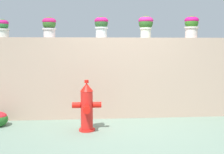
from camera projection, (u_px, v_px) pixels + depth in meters
The scene contains 8 objects.
ground_plane at pixel (130, 134), 4.73m from camera, with size 24.00×24.00×0.00m, color gray.
stone_wall at pixel (122, 77), 5.82m from camera, with size 5.13×0.38×1.59m, color tan.
potted_plant_0 at pixel (2, 27), 5.51m from camera, with size 0.27×0.27×0.35m.
potted_plant_1 at pixel (49, 26), 5.58m from camera, with size 0.26×0.26×0.39m.
potted_plant_2 at pixel (101, 25), 5.67m from camera, with size 0.27×0.27×0.42m.
potted_plant_3 at pixel (146, 24), 5.74m from camera, with size 0.30×0.30×0.43m.
potted_plant_4 at pixel (192, 25), 5.82m from camera, with size 0.29×0.29×0.44m.
fire_hydrant at pixel (87, 108), 4.84m from camera, with size 0.49×0.40×0.86m.
Camera 1 is at (-0.67, -4.56, 1.42)m, focal length 46.47 mm.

